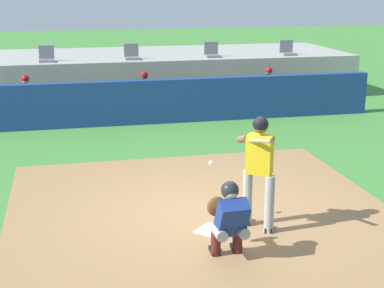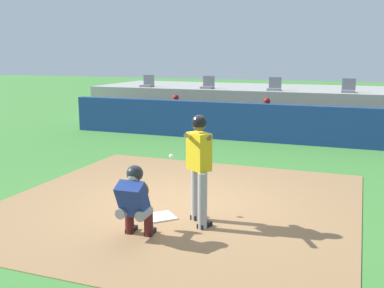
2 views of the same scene
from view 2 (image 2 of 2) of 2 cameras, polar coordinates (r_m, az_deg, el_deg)
The scene contains 14 objects.
ground_plane at distance 8.49m, azimuth -1.68°, elevation -7.51°, with size 80.00×80.00×0.00m, color #428438.
dirt_infield at distance 8.49m, azimuth -1.68°, elevation -7.47°, with size 6.40×6.40×0.01m, color #9E754C.
home_plate at distance 7.79m, azimuth -3.93°, elevation -9.11°, with size 0.44×0.44×0.02m, color white.
batter_at_plate at distance 7.20m, azimuth 0.84°, elevation -2.36°, with size 0.53×0.91×1.80m.
catcher_crouched at distance 6.86m, azimuth -7.16°, elevation -6.86°, with size 0.49×1.60×1.13m.
dugout_wall at distance 14.42m, azimuth 8.14°, elevation 2.69°, with size 13.00×0.30×1.20m, color navy.
dugout_bench at distance 15.45m, azimuth 8.91°, elevation 1.83°, with size 11.80×0.44×0.45m, color olive.
dugout_player_0 at distance 16.16m, azimuth -2.21°, elevation 3.99°, with size 0.49×0.70×1.30m.
dugout_player_1 at distance 15.21m, azimuth 9.26°, elevation 3.38°, with size 0.49×0.70×1.30m.
stands_platform at distance 18.70m, azimuth 11.10°, elevation 4.86°, with size 15.00×4.40×1.40m, color #9E9E99.
stadium_seat_0 at distance 18.77m, azimuth -5.61°, elevation 7.60°, with size 0.46×0.46×0.48m.
stadium_seat_1 at distance 17.78m, azimuth 2.01°, elevation 7.45°, with size 0.46×0.46×0.48m.
stadium_seat_2 at distance 17.13m, azimuth 10.34°, elevation 7.12°, with size 0.46×0.46×0.48m.
stadium_seat_3 at distance 16.86m, azimuth 19.12°, elevation 6.62°, with size 0.46×0.46×0.48m.
Camera 2 is at (3.05, -7.43, 2.74)m, focal length 42.32 mm.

